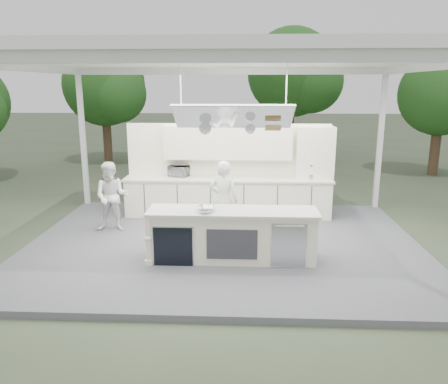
# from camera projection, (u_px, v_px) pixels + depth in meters

# --- Properties ---
(ground) EXTENTS (90.00, 90.00, 0.00)m
(ground) POSITION_uv_depth(u_px,v_px,m) (224.00, 247.00, 9.06)
(ground) COLOR #444E35
(ground) RESTS_ON ground
(stage_deck) EXTENTS (8.00, 6.00, 0.12)m
(stage_deck) POSITION_uv_depth(u_px,v_px,m) (224.00, 245.00, 9.05)
(stage_deck) COLOR #565559
(stage_deck) RESTS_ON ground
(tent) EXTENTS (8.20, 6.20, 3.86)m
(tent) POSITION_uv_depth(u_px,v_px,m) (224.00, 61.00, 8.17)
(tent) COLOR white
(tent) RESTS_ON ground
(demo_island) EXTENTS (3.10, 0.79, 0.95)m
(demo_island) POSITION_uv_depth(u_px,v_px,m) (231.00, 235.00, 8.03)
(demo_island) COLOR white
(demo_island) RESTS_ON stage_deck
(back_counter) EXTENTS (5.08, 0.72, 0.95)m
(back_counter) POSITION_uv_depth(u_px,v_px,m) (228.00, 197.00, 10.76)
(back_counter) COLOR white
(back_counter) RESTS_ON stage_deck
(back_wall_unit) EXTENTS (5.05, 0.48, 2.25)m
(back_wall_unit) POSITION_uv_depth(u_px,v_px,m) (246.00, 157.00, 10.72)
(back_wall_unit) COLOR white
(back_wall_unit) RESTS_ON stage_deck
(tree_cluster) EXTENTS (19.55, 9.40, 5.85)m
(tree_cluster) POSITION_uv_depth(u_px,v_px,m) (231.00, 85.00, 17.77)
(tree_cluster) COLOR #4A3B25
(tree_cluster) RESTS_ON ground
(head_chef) EXTENTS (0.69, 0.53, 1.68)m
(head_chef) POSITION_uv_depth(u_px,v_px,m) (224.00, 201.00, 9.02)
(head_chef) COLOR white
(head_chef) RESTS_ON stage_deck
(sous_chef) EXTENTS (0.79, 0.64, 1.55)m
(sous_chef) POSITION_uv_depth(u_px,v_px,m) (112.00, 197.00, 9.59)
(sous_chef) COLOR white
(sous_chef) RESTS_ON stage_deck
(toaster_oven) EXTENTS (0.56, 0.47, 0.26)m
(toaster_oven) POSITION_uv_depth(u_px,v_px,m) (179.00, 171.00, 10.85)
(toaster_oven) COLOR silver
(toaster_oven) RESTS_ON back_counter
(bowl_large) EXTENTS (0.33, 0.33, 0.08)m
(bowl_large) POSITION_uv_depth(u_px,v_px,m) (206.00, 208.00, 7.89)
(bowl_large) COLOR #B9BAC0
(bowl_large) RESTS_ON demo_island
(bowl_small) EXTENTS (0.29, 0.29, 0.07)m
(bowl_small) POSITION_uv_depth(u_px,v_px,m) (205.00, 211.00, 7.73)
(bowl_small) COLOR silver
(bowl_small) RESTS_ON demo_island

